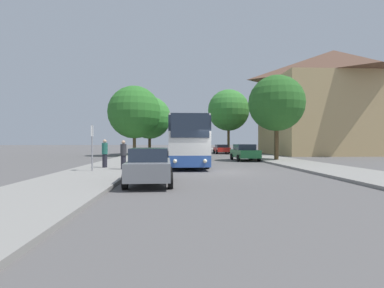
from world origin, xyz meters
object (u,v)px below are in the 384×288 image
Objects in this scene: parked_car_left_curb at (150,166)px; bus_stop_sign at (92,142)px; parked_car_right_far at (222,149)px; pedestrian_waiting_near at (105,153)px; bus_middle at (182,141)px; tree_right_near at (276,103)px; tree_left_near at (150,118)px; tree_right_mid at (229,110)px; bus_front at (186,141)px; tree_left_far at (134,112)px; parked_car_right_near at (245,152)px; pedestrian_waiting_far at (123,155)px.

parked_car_left_curb is 5.86m from bus_stop_sign.
parked_car_right_far is 27.41m from pedestrian_waiting_near.
tree_right_near reaches higher than bus_middle.
tree_right_mid is at bearing 20.97° from tree_left_near.
tree_left_far is (-5.99, 14.85, 3.64)m from bus_front.
tree_right_near is at bearing 157.52° from parked_car_right_near.
tree_left_far is at bearing 97.50° from parked_car_left_curb.
bus_front reaches higher than bus_stop_sign.
parked_car_left_curb is at bearing 73.71° from parked_car_right_far.
tree_right_near is (12.39, 9.12, 4.32)m from pedestrian_waiting_far.
tree_right_near is at bearing 52.59° from parked_car_left_curb.
parked_car_right_near reaches higher than parked_car_left_curb.
bus_stop_sign reaches higher than pedestrian_waiting_far.
parked_car_right_near is 16.05m from tree_left_far.
tree_right_mid is at bearing -88.95° from pedestrian_waiting_far.
bus_stop_sign is at bearing 64.72° from parked_car_right_far.
parked_car_right_far is at bearing 98.21° from tree_right_near.
parked_car_right_far is 0.47× the size of tree_left_far.
tree_left_near is at bearing 93.25° from parked_car_left_curb.
tree_left_far reaches higher than tree_right_near.
parked_car_right_near is 1.65× the size of bus_stop_sign.
tree_left_near is at bearing 73.59° from tree_left_far.
bus_front is 16.42m from tree_left_far.
bus_middle is 4.42× the size of bus_stop_sign.
tree_left_near is 0.94× the size of tree_left_far.
bus_middle is 2.82× the size of parked_car_right_far.
parked_car_right_near is 0.50× the size of tree_left_far.
bus_front reaches higher than pedestrian_waiting_near.
bus_front is 1.32× the size of tree_left_far.
bus_middle is 9.17m from parked_car_right_far.
bus_front is at bearing 47.42° from bus_stop_sign.
tree_right_mid reaches higher than pedestrian_waiting_near.
bus_middle is 18.91m from pedestrian_waiting_near.
pedestrian_waiting_far is 20.55m from tree_left_far.
bus_stop_sign is at bearing 127.15° from parked_car_left_curb.
tree_left_near is at bearing 129.54° from tree_right_near.
bus_middle reaches higher than bus_stop_sign.
tree_right_mid is at bearing 55.10° from bus_middle.
parked_car_left_curb is 36.72m from tree_right_mid.
parked_car_right_near is at bearing 40.05° from bus_front.
bus_stop_sign is (-11.51, -27.16, 1.03)m from parked_car_right_far.
bus_front is 1.14× the size of tree_right_mid.
tree_left_near is (0.95, 25.78, 3.46)m from bus_stop_sign.
tree_right_mid reaches higher than pedestrian_waiting_far.
tree_left_near reaches higher than pedestrian_waiting_far.
bus_middle is 1.33× the size of tree_left_far.
tree_right_near is (13.04, -15.80, 0.12)m from tree_left_near.
tree_right_near reaches higher than pedestrian_waiting_far.
tree_left_far is (-4.15, 25.30, 4.71)m from parked_car_left_curb.
tree_left_far is (-1.47, -4.98, 0.28)m from tree_left_near.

